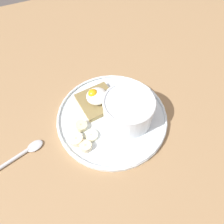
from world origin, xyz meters
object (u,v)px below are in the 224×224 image
at_px(poached_egg, 96,96).
at_px(banana_slice_back, 91,135).
at_px(oatmeal_bowl, 128,110).
at_px(banana_slice_left, 76,139).
at_px(banana_slice_right, 86,146).
at_px(spoon, 23,153).
at_px(banana_slice_front, 81,125).
at_px(toast_slice, 97,101).

bearing_deg(poached_egg, banana_slice_back, 61.35).
xyz_separation_m(oatmeal_bowl, banana_slice_back, (0.09, 0.01, -0.03)).
bearing_deg(banana_slice_left, banana_slice_right, 120.27).
height_order(banana_slice_back, spoon, banana_slice_back).
bearing_deg(banana_slice_front, spoon, 4.10).
distance_m(poached_egg, banana_slice_left, 0.11).
xyz_separation_m(poached_egg, banana_slice_front, (0.06, 0.05, -0.02)).
distance_m(oatmeal_bowl, spoon, 0.25).
bearing_deg(oatmeal_bowl, banana_slice_back, 7.74).
bearing_deg(poached_egg, banana_slice_left, 45.77).
bearing_deg(banana_slice_front, toast_slice, -140.81).
height_order(oatmeal_bowl, spoon, oatmeal_bowl).
height_order(oatmeal_bowl, banana_slice_front, oatmeal_bowl).
relative_size(oatmeal_bowl, toast_slice, 1.21).
height_order(banana_slice_front, spoon, banana_slice_front).
bearing_deg(banana_slice_right, banana_slice_front, -97.34).
distance_m(toast_slice, banana_slice_left, 0.11).
height_order(banana_slice_back, banana_slice_right, banana_slice_right).
distance_m(poached_egg, spoon, 0.20).
height_order(toast_slice, poached_egg, poached_egg).
relative_size(toast_slice, spoon, 0.77).
distance_m(oatmeal_bowl, banana_slice_left, 0.13).
bearing_deg(toast_slice, poached_egg, -27.52).
bearing_deg(toast_slice, banana_slice_back, 60.50).
xyz_separation_m(banana_slice_front, banana_slice_back, (-0.01, 0.03, -0.00)).
xyz_separation_m(banana_slice_left, banana_slice_back, (-0.03, 0.00, -0.00)).
distance_m(banana_slice_back, spoon, 0.15).
bearing_deg(banana_slice_front, banana_slice_left, 57.26).
relative_size(oatmeal_bowl, banana_slice_front, 3.29).
height_order(poached_egg, spoon, poached_egg).
bearing_deg(banana_slice_front, poached_egg, -139.85).
bearing_deg(banana_slice_back, poached_egg, -118.65).
relative_size(poached_egg, banana_slice_right, 1.35).
relative_size(oatmeal_bowl, banana_slice_right, 3.05).
bearing_deg(banana_slice_right, oatmeal_bowl, -163.57).
height_order(banana_slice_front, banana_slice_back, banana_slice_front).
bearing_deg(poached_egg, banana_slice_right, 57.77).
relative_size(poached_egg, banana_slice_left, 1.10).
bearing_deg(poached_egg, toast_slice, 152.48).
relative_size(toast_slice, banana_slice_back, 3.03).
relative_size(banana_slice_left, banana_slice_back, 1.47).
bearing_deg(banana_slice_left, banana_slice_back, 177.31).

